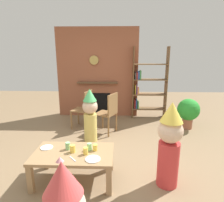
% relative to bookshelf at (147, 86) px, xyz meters
% --- Properties ---
extents(ground_plane, '(12.00, 12.00, 0.00)m').
position_rel_bookshelf_xyz_m(ground_plane, '(-1.01, -2.40, -0.88)').
color(ground_plane, '#846B4C').
extents(brick_fireplace_feature, '(2.20, 0.28, 2.40)m').
position_rel_bookshelf_xyz_m(brick_fireplace_feature, '(-1.33, 0.20, 0.31)').
color(brick_fireplace_feature, '#935138').
rests_on(brick_fireplace_feature, ground_plane).
extents(bookshelf, '(0.90, 0.28, 1.90)m').
position_rel_bookshelf_xyz_m(bookshelf, '(0.00, 0.00, 0.00)').
color(bookshelf, brown).
rests_on(bookshelf, ground_plane).
extents(coffee_table, '(1.08, 0.63, 0.43)m').
position_rel_bookshelf_xyz_m(coffee_table, '(-1.35, -2.78, -0.52)').
color(coffee_table, '#9E7A51').
rests_on(coffee_table, ground_plane).
extents(paper_cup_near_left, '(0.07, 0.07, 0.10)m').
position_rel_bookshelf_xyz_m(paper_cup_near_left, '(-1.36, -2.78, -0.40)').
color(paper_cup_near_left, '#F2CC4C').
rests_on(paper_cup_near_left, coffee_table).
extents(paper_cup_near_right, '(0.06, 0.06, 0.10)m').
position_rel_bookshelf_xyz_m(paper_cup_near_right, '(-1.14, -2.71, -0.41)').
color(paper_cup_near_right, '#8CD18C').
rests_on(paper_cup_near_right, coffee_table).
extents(paper_cup_center, '(0.06, 0.06, 0.10)m').
position_rel_bookshelf_xyz_m(paper_cup_center, '(-1.18, -2.82, -0.41)').
color(paper_cup_center, '#F2CC4C').
rests_on(paper_cup_center, coffee_table).
extents(paper_cup_far_left, '(0.07, 0.07, 0.10)m').
position_rel_bookshelf_xyz_m(paper_cup_far_left, '(-1.45, -2.70, -0.40)').
color(paper_cup_far_left, '#8CD18C').
rests_on(paper_cup_far_left, coffee_table).
extents(paper_cup_far_right, '(0.06, 0.06, 0.09)m').
position_rel_bookshelf_xyz_m(paper_cup_far_right, '(-1.06, -2.72, -0.41)').
color(paper_cup_far_right, '#F2CC4C').
rests_on(paper_cup_far_right, coffee_table).
extents(paper_plate_front, '(0.19, 0.19, 0.01)m').
position_rel_bookshelf_xyz_m(paper_plate_front, '(-1.06, -2.95, -0.45)').
color(paper_plate_front, white).
rests_on(paper_plate_front, coffee_table).
extents(paper_plate_rear, '(0.17, 0.17, 0.01)m').
position_rel_bookshelf_xyz_m(paper_plate_rear, '(-1.76, -2.67, -0.45)').
color(paper_plate_rear, white).
rests_on(paper_plate_rear, coffee_table).
extents(birthday_cake_slice, '(0.10, 0.10, 0.06)m').
position_rel_bookshelf_xyz_m(birthday_cake_slice, '(-1.47, -3.01, -0.42)').
color(birthday_cake_slice, pink).
rests_on(birthday_cake_slice, coffee_table).
extents(table_fork, '(0.11, 0.12, 0.01)m').
position_rel_bookshelf_xyz_m(table_fork, '(-1.32, -2.95, -0.45)').
color(table_fork, silver).
rests_on(table_fork, coffee_table).
extents(child_in_pink, '(0.32, 0.32, 1.15)m').
position_rel_bookshelf_xyz_m(child_in_pink, '(-0.08, -2.82, -0.27)').
color(child_in_pink, '#D13838').
rests_on(child_in_pink, ground_plane).
extents(child_by_the_chairs, '(0.30, 0.30, 1.07)m').
position_rel_bookshelf_xyz_m(child_by_the_chairs, '(-1.30, -1.53, -0.32)').
color(child_by_the_chairs, '#E0CC66').
rests_on(child_by_the_chairs, ground_plane).
extents(dining_chair_left, '(0.49, 0.49, 0.90)m').
position_rel_bookshelf_xyz_m(dining_chair_left, '(-1.53, -0.84, -0.37)').
color(dining_chair_left, olive).
rests_on(dining_chair_left, ground_plane).
extents(dining_chair_middle, '(0.54, 0.54, 0.90)m').
position_rel_bookshelf_xyz_m(dining_chair_middle, '(-0.95, -1.13, -0.37)').
color(dining_chair_middle, olive).
rests_on(dining_chair_middle, ground_plane).
extents(potted_plant_tall, '(0.51, 0.51, 0.71)m').
position_rel_bookshelf_xyz_m(potted_plant_tall, '(0.88, -0.78, -0.45)').
color(potted_plant_tall, '#9E5B42').
rests_on(potted_plant_tall, ground_plane).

